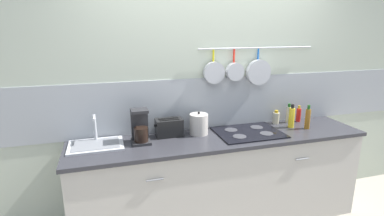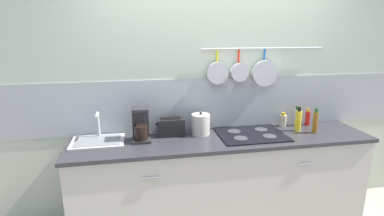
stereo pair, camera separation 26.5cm
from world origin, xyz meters
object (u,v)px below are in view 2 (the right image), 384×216
Objects in this scene: bottle_cooking_wine at (297,117)px; bottle_olive_oil at (315,122)px; bottle_vinegar at (283,120)px; bottle_hot_sauce at (298,120)px; bottle_sesame_oil at (308,118)px; toaster at (171,127)px; coffee_maker at (141,127)px; kettle at (201,124)px.

bottle_cooking_wine is 0.85× the size of bottle_olive_oil.
bottle_olive_oil reaches higher than bottle_vinegar.
bottle_vinegar is 0.19m from bottle_hot_sauce.
bottle_olive_oil is 0.24m from bottle_sesame_oil.
bottle_vinegar is (1.18, 0.06, -0.02)m from toaster.
bottle_sesame_oil is at bearing 1.73° from toaster.
bottle_vinegar is 0.81× the size of bottle_sesame_oil.
bottle_hot_sauce is (1.26, -0.11, 0.02)m from toaster.
bottle_hot_sauce is at bearing -64.80° from bottle_vinegar.
coffee_maker is 1.54m from bottle_hot_sauce.
coffee_maker is at bearing -164.16° from toaster.
kettle is at bearing 175.31° from bottle_hot_sauce.
bottle_sesame_oil is (0.06, 0.23, -0.03)m from bottle_olive_oil.
bottle_hot_sauce reaches higher than kettle.
bottle_vinegar is at bearing 175.74° from bottle_cooking_wine.
bottle_olive_oil is at bearing -3.72° from coffee_maker.
coffee_maker is 1.45× the size of bottle_cooking_wine.
coffee_maker is at bearing -174.64° from bottle_vinegar.
toaster is 1.40m from bottle_olive_oil.
bottle_cooking_wine is 0.13m from bottle_sesame_oil.
bottle_hot_sauce is 1.17× the size of bottle_cooking_wine.
bottle_sesame_oil is (0.13, -0.00, -0.01)m from bottle_cooking_wine.
coffee_maker reaches higher than bottle_cooking_wine.
bottle_olive_oil reaches higher than bottle_cooking_wine.
bottle_vinegar is at bearing 177.04° from bottle_sesame_oil.
kettle is 1.26× the size of bottle_sesame_oil.
bottle_hot_sauce is (0.97, -0.08, 0.01)m from kettle.
coffee_maker is 2.12× the size of bottle_vinegar.
kettle is 0.91× the size of bottle_olive_oil.
toaster is at bearing 15.84° from coffee_maker.
bottle_vinegar is 0.68× the size of bottle_cooking_wine.
coffee_maker is 1.24× the size of bottle_hot_sauce.
bottle_sesame_oil is at bearing 75.06° from bottle_olive_oil.
bottle_cooking_wine reaches higher than bottle_sesame_oil.
bottle_olive_oil is at bearing -74.77° from bottle_cooking_wine.
bottle_hot_sauce is at bearing 148.12° from bottle_olive_oil.
kettle is 1.17m from bottle_sesame_oil.
bottle_hot_sauce reaches higher than bottle_vinegar.
coffee_maker reaches higher than bottle_vinegar.
bottle_cooking_wine is (0.14, -0.01, 0.03)m from bottle_vinegar.
bottle_olive_oil is (1.10, -0.16, 0.01)m from kettle.
kettle is at bearing -176.58° from bottle_sesame_oil.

